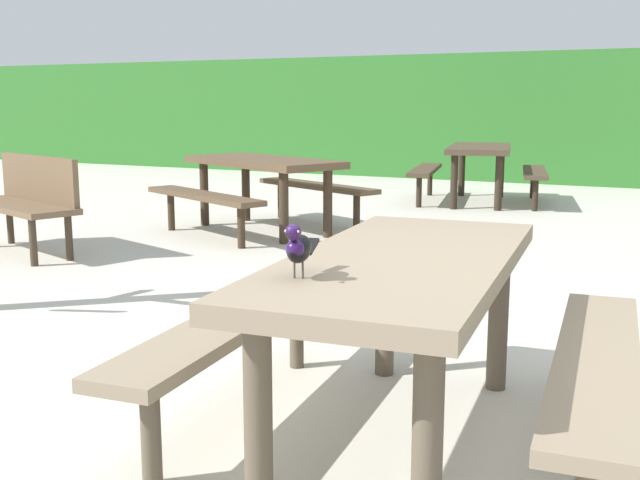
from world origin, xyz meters
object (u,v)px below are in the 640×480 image
object	(u,v)px
park_bench_side	(27,197)
bird_grackle	(298,247)
picnic_table_foreground	(402,302)
picnic_table_mid_left	(479,160)
picnic_table_mid_right	(263,177)

from	to	relation	value
park_bench_side	bird_grackle	bearing A→B (deg)	-33.26
picnic_table_foreground	picnic_table_mid_left	distance (m)	7.39
bird_grackle	park_bench_side	size ratio (longest dim) A/B	0.19
park_bench_side	picnic_table_mid_left	bearing A→B (deg)	62.67
picnic_table_foreground	bird_grackle	world-z (taller)	bird_grackle
picnic_table_mid_left	picnic_table_mid_right	distance (m)	3.47
picnic_table_mid_left	picnic_table_foreground	bearing A→B (deg)	-77.47
bird_grackle	picnic_table_mid_left	size ratio (longest dim) A/B	0.14
bird_grackle	picnic_table_mid_right	xyz separation A→B (m)	(-2.82, 4.56, -0.29)
park_bench_side	picnic_table_foreground	bearing A→B (deg)	-26.86
picnic_table_mid_left	picnic_table_mid_right	xyz separation A→B (m)	(-1.38, -3.19, 0.00)
picnic_table_mid_left	picnic_table_mid_right	world-z (taller)	same
picnic_table_foreground	park_bench_side	bearing A→B (deg)	153.14
picnic_table_mid_right	bird_grackle	bearing A→B (deg)	-58.24
picnic_table_mid_right	picnic_table_foreground	bearing A→B (deg)	-53.50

